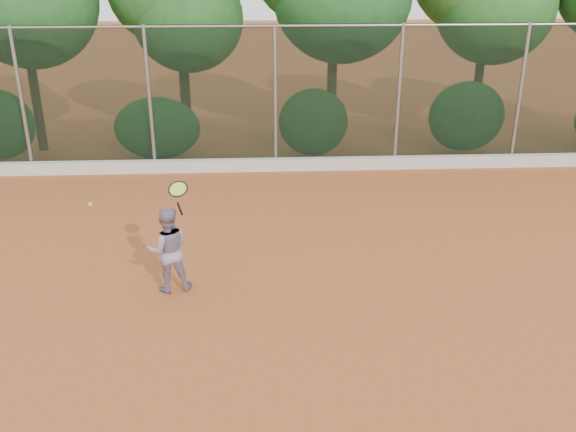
{
  "coord_description": "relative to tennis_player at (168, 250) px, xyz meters",
  "views": [
    {
      "loc": [
        -0.47,
        -8.28,
        5.23
      ],
      "look_at": [
        0.0,
        1.0,
        1.25
      ],
      "focal_mm": 40.0,
      "sensor_mm": 36.0,
      "label": 1
    }
  ],
  "objects": [
    {
      "name": "tennis_ball_in_flight",
      "position": [
        -1.09,
        -0.12,
        0.86
      ],
      "size": [
        0.07,
        0.07,
        0.07
      ],
      "color": "#AED22F",
      "rests_on": "ground"
    },
    {
      "name": "tennis_racket",
      "position": [
        0.25,
        -0.15,
        1.05
      ],
      "size": [
        0.36,
        0.33,
        0.59
      ],
      "color": "black",
      "rests_on": "ground"
    },
    {
      "name": "tennis_player",
      "position": [
        0.0,
        0.0,
        0.0
      ],
      "size": [
        0.79,
        0.67,
        1.43
      ],
      "primitive_type": "imported",
      "rotation": [
        0.0,
        0.0,
        3.35
      ],
      "color": "gray",
      "rests_on": "ground"
    },
    {
      "name": "concrete_curb",
      "position": [
        1.92,
        5.84,
        -0.56
      ],
      "size": [
        24.0,
        0.2,
        0.3
      ],
      "primitive_type": "cube",
      "color": "beige",
      "rests_on": "ground"
    },
    {
      "name": "chainlink_fence",
      "position": [
        1.92,
        6.02,
        1.15
      ],
      "size": [
        24.09,
        0.09,
        3.5
      ],
      "color": "black",
      "rests_on": "ground"
    },
    {
      "name": "ground",
      "position": [
        1.92,
        -0.98,
        -0.71
      ],
      "size": [
        80.0,
        80.0,
        0.0
      ],
      "primitive_type": "plane",
      "color": "#A55227",
      "rests_on": "ground"
    }
  ]
}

